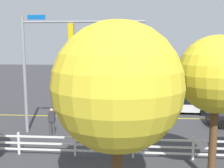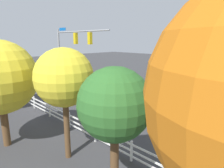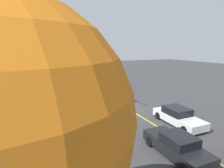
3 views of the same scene
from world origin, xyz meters
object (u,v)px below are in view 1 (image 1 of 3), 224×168
tree_3 (217,75)px  car_2 (181,104)px  pedestrian (52,120)px  tree_2 (117,87)px

tree_3 → car_2: bearing=-94.6°
pedestrian → tree_3: size_ratio=0.29×
pedestrian → tree_3: 10.19m
car_2 → tree_2: bearing=-107.1°
tree_2 → tree_3: bearing=-152.6°
car_2 → tree_3: (0.91, 11.45, 3.68)m
tree_3 → pedestrian: bearing=-32.3°
car_2 → pedestrian: bearing=-143.1°
tree_2 → tree_3: (-3.68, -1.91, 0.21)m
pedestrian → tree_2: tree_2 is taller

